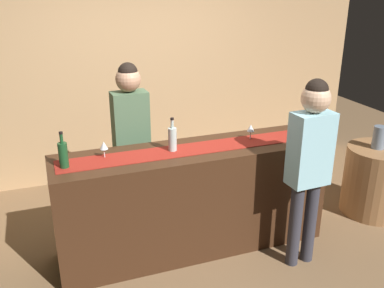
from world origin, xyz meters
TOP-DOWN VIEW (x-y plane):
  - ground_plane at (0.00, 0.00)m, footprint 10.00×10.00m
  - back_wall at (0.00, 1.90)m, footprint 6.00×0.12m
  - bar_counter at (0.00, 0.00)m, footprint 2.46×0.60m
  - counter_runner_cloth at (0.00, 0.00)m, footprint 2.34×0.28m
  - wine_bottle_clear at (-0.18, 0.02)m, footprint 0.07×0.07m
  - wine_bottle_green at (-1.09, -0.03)m, footprint 0.07×0.07m
  - wine_glass_near_customer at (-0.76, 0.07)m, footprint 0.07×0.07m
  - wine_glass_mid_counter at (0.59, 0.05)m, footprint 0.07×0.07m
  - bartender at (-0.42, 0.58)m, footprint 0.35×0.24m
  - customer_sipping at (0.82, -0.56)m, footprint 0.35×0.23m
  - round_side_table at (2.08, -0.06)m, footprint 0.68×0.68m
  - vase_on_side_table at (2.05, -0.04)m, footprint 0.13×0.13m

SIDE VIEW (x-z plane):
  - ground_plane at x=0.00m, z-range 0.00..0.00m
  - round_side_table at x=2.08m, z-range 0.00..0.74m
  - bar_counter at x=0.00m, z-range 0.00..0.99m
  - vase_on_side_table at x=2.05m, z-range 0.74..0.98m
  - counter_runner_cloth at x=0.00m, z-range 0.99..1.00m
  - customer_sipping at x=0.82m, z-range 0.20..1.87m
  - bartender at x=-0.42m, z-range 0.20..1.88m
  - wine_glass_near_customer at x=-0.76m, z-range 1.03..1.17m
  - wine_glass_mid_counter at x=0.59m, z-range 1.03..1.17m
  - wine_bottle_clear at x=-0.18m, z-range 0.96..1.26m
  - wine_bottle_green at x=-1.09m, z-range 0.96..1.26m
  - back_wall at x=0.00m, z-range 0.00..2.90m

